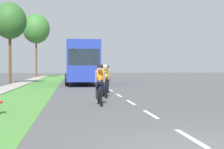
# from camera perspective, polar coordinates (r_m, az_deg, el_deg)

# --- Properties ---
(ground_plane) EXTENTS (120.00, 120.00, 0.00)m
(ground_plane) POSITION_cam_1_polar(r_m,az_deg,el_deg) (25.54, -1.44, -2.01)
(ground_plane) COLOR #4C4C4F
(grass_verge) EXTENTS (2.69, 70.00, 0.01)m
(grass_verge) POSITION_cam_1_polar(r_m,az_deg,el_deg) (25.53, -12.18, -2.03)
(grass_verge) COLOR #478438
(grass_verge) RESTS_ON ground_plane
(sidewalk_concrete) EXTENTS (1.41, 70.00, 0.10)m
(sidewalk_concrete) POSITION_cam_1_polar(r_m,az_deg,el_deg) (25.79, -16.71, -2.02)
(sidewalk_concrete) COLOR #9E998E
(sidewalk_concrete) RESTS_ON ground_plane
(lane_markings_center) EXTENTS (0.12, 54.30, 0.01)m
(lane_markings_center) POSITION_cam_1_polar(r_m,az_deg,el_deg) (29.52, -2.19, -1.56)
(lane_markings_center) COLOR white
(lane_markings_center) RESTS_ON ground_plane
(cyclist_lead) EXTENTS (0.42, 1.72, 1.58)m
(cyclist_lead) POSITION_cam_1_polar(r_m,az_deg,el_deg) (12.95, -2.11, -1.62)
(cyclist_lead) COLOR black
(cyclist_lead) RESTS_ON ground_plane
(cyclist_trailing) EXTENTS (0.42, 1.72, 1.58)m
(cyclist_trailing) POSITION_cam_1_polar(r_m,az_deg,el_deg) (16.15, -1.25, -1.04)
(cyclist_trailing) COLOR black
(cyclist_trailing) RESTS_ON ground_plane
(cyclist_distant) EXTENTS (0.42, 1.72, 1.58)m
(cyclist_distant) POSITION_cam_1_polar(r_m,az_deg,el_deg) (19.15, -0.92, -0.68)
(cyclist_distant) COLOR black
(cyclist_distant) RESTS_ON ground_plane
(bus_blue) EXTENTS (2.78, 11.60, 3.48)m
(bus_blue) POSITION_cam_1_polar(r_m,az_deg,el_deg) (29.81, -5.21, 2.26)
(bus_blue) COLOR #23389E
(bus_blue) RESTS_ON ground_plane
(pickup_maroon) EXTENTS (2.22, 5.10, 1.64)m
(pickup_maroon) POSITION_cam_1_polar(r_m,az_deg,el_deg) (48.34, -2.11, 0.52)
(pickup_maroon) COLOR maroon
(pickup_maroon) RESTS_ON ground_plane
(sedan_white) EXTENTS (1.98, 4.30, 1.52)m
(sedan_white) POSITION_cam_1_polar(r_m,az_deg,el_deg) (57.69, -5.80, 0.58)
(sedan_white) COLOR silver
(sedan_white) RESTS_ON ground_plane
(suv_black) EXTENTS (2.15, 4.70, 1.79)m
(suv_black) POSITION_cam_1_polar(r_m,az_deg,el_deg) (69.08, -3.41, 0.85)
(suv_black) COLOR black
(suv_black) RESTS_ON ground_plane
(street_tree_near) EXTENTS (2.87, 2.87, 7.07)m
(street_tree_near) POSITION_cam_1_polar(r_m,az_deg,el_deg) (30.75, -17.03, 8.69)
(street_tree_near) COLOR brown
(street_tree_near) RESTS_ON ground_plane
(street_tree_far) EXTENTS (3.91, 3.91, 9.20)m
(street_tree_far) POSITION_cam_1_polar(r_m,az_deg,el_deg) (50.21, -12.80, 7.61)
(street_tree_far) COLOR brown
(street_tree_far) RESTS_ON ground_plane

